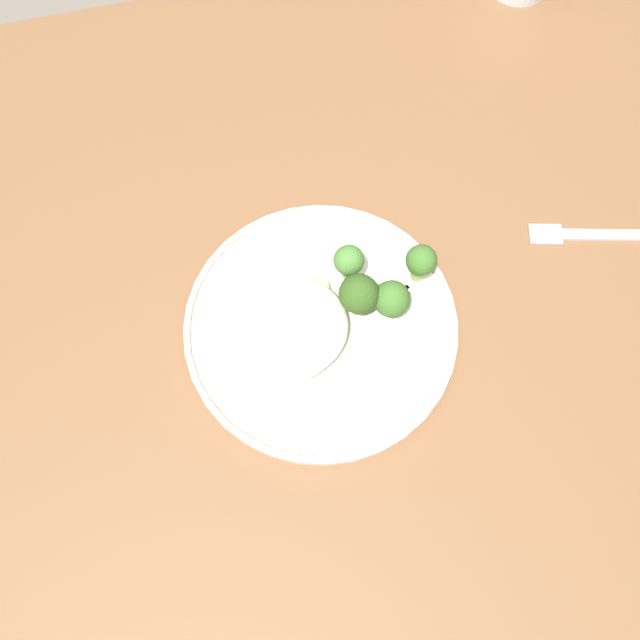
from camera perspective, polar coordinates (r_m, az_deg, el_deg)
name	(u,v)px	position (r m, az deg, el deg)	size (l,w,h in m)	color
ground	(341,455)	(1.51, 1.62, -10.38)	(6.00, 6.00, 0.00)	#665B51
wooden_dining_table	(356,346)	(0.87, 2.76, -2.04)	(1.40, 1.00, 0.74)	brown
dinner_plate	(320,324)	(0.78, 0.00, -0.31)	(0.29, 0.29, 0.02)	beige
noodle_bed	(277,332)	(0.76, -3.30, -0.94)	(0.15, 0.12, 0.04)	beige
seared_scallop_on_noodles	(281,342)	(0.76, -3.05, -1.67)	(0.03, 0.03, 0.02)	#DBB77A
seared_scallop_front_small	(261,320)	(0.77, -4.56, 0.04)	(0.03, 0.03, 0.02)	#DBB77A
seared_scallop_right_edge	(301,346)	(0.76, -1.45, -2.02)	(0.03, 0.03, 0.01)	#E5C689
seared_scallop_tilted_round	(317,289)	(0.78, -0.22, 2.37)	(0.03, 0.03, 0.01)	beige
broccoli_floret_front_edge	(359,295)	(0.75, 3.01, 1.97)	(0.04, 0.04, 0.06)	#89A356
broccoli_floret_beside_noodles	(421,262)	(0.78, 7.79, 4.49)	(0.03, 0.03, 0.06)	#89A356
broccoli_floret_left_leaning	(350,261)	(0.77, 2.35, 4.57)	(0.03, 0.03, 0.05)	#89A356
broccoli_floret_near_rim	(392,301)	(0.76, 5.59, 1.43)	(0.04, 0.04, 0.05)	#7A994C
onion_sliver_pale_crescent	(378,331)	(0.78, 4.50, -0.84)	(0.04, 0.01, 0.00)	silver
onion_sliver_short_strip	(396,276)	(0.80, 5.86, 3.39)	(0.06, 0.01, 0.00)	silver
onion_sliver_long_sliver	(345,257)	(0.81, 1.96, 4.86)	(0.04, 0.01, 0.00)	silver
onion_sliver_curled_piece	(388,301)	(0.79, 5.31, 1.43)	(0.06, 0.01, 0.00)	silver
dinner_fork	(605,235)	(0.89, 21.16, 6.14)	(0.18, 0.06, 0.00)	silver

